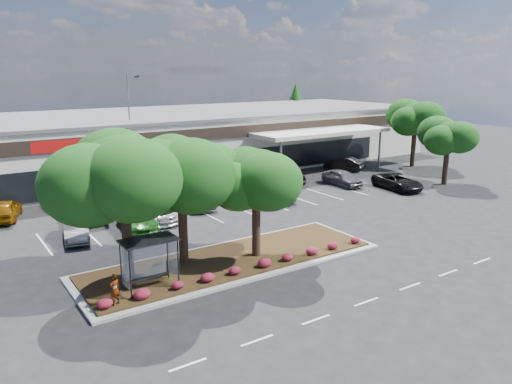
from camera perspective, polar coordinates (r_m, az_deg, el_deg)
ground at (r=27.55m, az=5.25°, el=-9.74°), size 160.00×160.00×0.00m
retail_store at (r=56.35m, az=-16.89°, el=5.22°), size 80.40×25.20×6.25m
landscape_island at (r=29.46m, az=-2.75°, el=-7.82°), size 18.00×6.00×0.26m
lane_markings at (r=35.63m, az=-5.53°, el=-4.20°), size 33.12×20.06×0.01m
shrub_row at (r=27.67m, az=-0.49°, el=-8.42°), size 17.00×0.80×0.50m
bus_shelter at (r=25.55m, az=-12.25°, el=-6.36°), size 2.75×1.55×2.59m
island_tree_west at (r=26.22m, az=-14.74°, el=-1.63°), size 7.20×7.20×7.89m
island_tree_mid at (r=28.18m, az=-8.46°, el=-0.85°), size 6.60×6.60×7.32m
island_tree_east at (r=28.92m, az=0.03°, el=-1.15°), size 5.80×5.80×6.50m
tree_east_near at (r=51.95m, az=20.98°, el=4.34°), size 5.60×5.60×6.51m
tree_east_far at (r=60.60m, az=17.65°, el=6.36°), size 6.40×6.40×7.62m
conifer_north_east at (r=81.12m, az=4.51°, el=9.17°), size 3.96×3.96×9.00m
person_waiting at (r=24.56m, az=-15.85°, el=-10.65°), size 0.65×0.55×1.53m
light_pole at (r=50.90m, az=-14.06°, el=6.31°), size 1.40×0.82×10.56m
car_1 at (r=35.21m, az=-19.95°, el=-3.99°), size 2.33×4.59×1.44m
car_2 at (r=38.07m, az=-11.93°, el=-1.97°), size 3.40×6.02×1.65m
car_3 at (r=35.96m, az=-13.51°, el=-2.99°), size 3.21×6.00×1.66m
car_4 at (r=40.96m, az=-7.00°, el=-0.82°), size 2.71×5.25×1.41m
car_5 at (r=42.47m, az=1.84°, el=-0.15°), size 2.98×4.70×1.49m
car_7 at (r=49.17m, az=9.81°, el=1.62°), size 1.93×4.59×1.55m
car_8 at (r=48.76m, az=15.87°, el=1.15°), size 3.20×5.65×1.49m
car_9 at (r=41.77m, az=-26.76°, el=-1.83°), size 3.17×4.97×1.58m
car_10 at (r=42.80m, az=-21.05°, el=-0.96°), size 2.24×4.60×1.51m
car_11 at (r=39.55m, az=-19.10°, el=-1.92°), size 3.02×5.80×1.56m
car_12 at (r=45.03m, az=-10.21°, el=0.51°), size 1.90×4.66×1.58m
car_13 at (r=46.76m, az=-10.55°, el=0.86°), size 2.75×4.48×1.39m
car_14 at (r=45.71m, az=-4.68°, el=0.94°), size 3.88×6.44×1.67m
car_15 at (r=53.02m, az=3.15°, el=2.68°), size 2.39×4.91×1.55m
car_16 at (r=49.60m, az=3.84°, el=1.92°), size 3.03×5.00×1.59m
car_17 at (r=56.84m, az=9.99°, el=3.19°), size 3.21×4.61×1.44m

